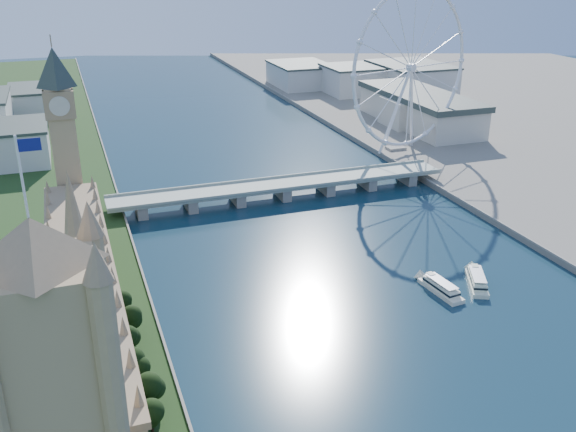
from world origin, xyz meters
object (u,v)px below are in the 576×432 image
tour_boat_far (476,285)px  victoria_tower (60,408)px  london_eye (411,68)px  tour_boat_near (440,292)px

tour_boat_far → victoria_tower: bearing=-125.1°
london_eye → tour_boat_far: london_eye is taller
victoria_tower → tour_boat_near: (162.96, 101.09, -54.49)m
victoria_tower → tour_boat_near: 199.36m
tour_boat_near → tour_boat_far: 19.92m
victoria_tower → tour_boat_far: (182.88, 101.61, -54.49)m
london_eye → tour_boat_far: 221.69m
tour_boat_near → london_eye: bearing=59.2°
tour_boat_near → tour_boat_far: size_ratio=0.97×
victoria_tower → tour_boat_near: size_ratio=3.84×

